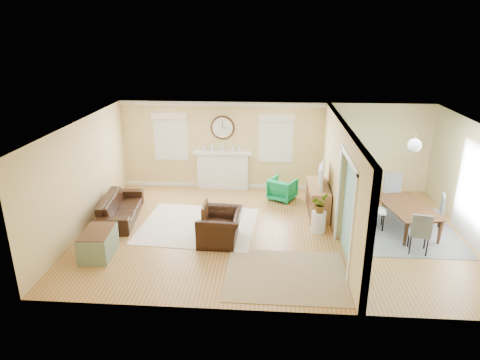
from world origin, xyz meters
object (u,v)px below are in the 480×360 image
(eames_chair, at_px, (221,227))
(green_chair, at_px, (282,189))
(sofa, at_px, (121,207))
(credenza, at_px, (318,200))
(dining_table, at_px, (407,218))

(eames_chair, xyz_separation_m, green_chair, (1.45, 2.62, -0.04))
(sofa, distance_m, credenza, 5.04)
(sofa, distance_m, dining_table, 7.06)
(green_chair, xyz_separation_m, credenza, (0.88, -0.94, 0.09))
(eames_chair, bearing_deg, credenza, 127.51)
(sofa, relative_size, green_chair, 3.02)
(credenza, bearing_deg, eames_chair, -144.19)
(eames_chair, xyz_separation_m, dining_table, (4.39, 0.91, -0.05))
(credenza, bearing_deg, dining_table, -20.59)
(dining_table, bearing_deg, sofa, 78.42)
(credenza, relative_size, dining_table, 0.84)
(eames_chair, distance_m, green_chair, 2.99)
(eames_chair, relative_size, green_chair, 1.59)
(eames_chair, height_order, credenza, credenza)
(sofa, xyz_separation_m, eames_chair, (2.67, -1.03, 0.05))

